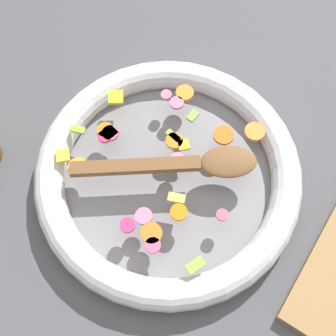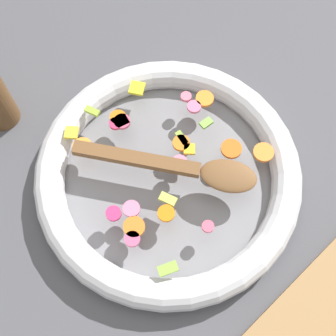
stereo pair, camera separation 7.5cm
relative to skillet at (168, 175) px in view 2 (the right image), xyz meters
The scene contains 4 objects.
ground_plane 0.02m from the skillet, ahead, with size 4.00×4.00×0.00m, color #4C4C51.
skillet is the anchor object (origin of this frame).
chopped_vegetables 0.04m from the skillet, 102.07° to the right, with size 0.29×0.31×0.01m.
wooden_spoon 0.05m from the skillet, 125.83° to the left, with size 0.20×0.26×0.01m.
Camera 2 is at (0.20, 0.22, 0.74)m, focal length 50.00 mm.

